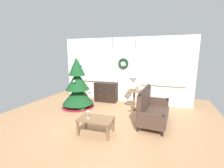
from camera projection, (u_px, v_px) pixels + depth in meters
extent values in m
plane|color=#AD7F56|center=(104.00, 121.00, 4.50)|extent=(6.76, 6.76, 0.00)
cube|color=white|center=(90.00, 69.00, 6.69)|extent=(2.15, 0.08, 2.55)
cube|color=white|center=(164.00, 72.00, 5.67)|extent=(2.15, 0.08, 2.55)
cube|color=white|center=(124.00, 44.00, 5.98)|extent=(0.94, 0.08, 0.50)
cube|color=silver|center=(124.00, 77.00, 6.19)|extent=(0.90, 0.05, 2.05)
cube|color=white|center=(123.00, 91.00, 6.28)|extent=(0.78, 0.02, 0.80)
cube|color=silver|center=(124.00, 67.00, 6.10)|extent=(0.78, 0.01, 1.10)
cube|color=silver|center=(89.00, 67.00, 6.62)|extent=(1.50, 0.01, 1.10)
cube|color=silver|center=(164.00, 70.00, 5.60)|extent=(1.50, 0.01, 1.10)
cube|color=silver|center=(90.00, 80.00, 6.72)|extent=(1.59, 0.06, 0.03)
cube|color=silver|center=(163.00, 85.00, 5.70)|extent=(1.59, 0.06, 0.03)
torus|color=#123B1B|center=(123.00, 63.00, 6.03)|extent=(0.41, 0.09, 0.41)
cube|color=red|center=(123.00, 67.00, 6.04)|extent=(0.10, 0.02, 0.10)
cylinder|color=#4C331E|center=(78.00, 104.00, 5.70)|extent=(0.10, 0.10, 0.21)
cone|color=maroon|center=(78.00, 105.00, 5.71)|extent=(1.18, 1.18, 0.10)
cone|color=#14421E|center=(78.00, 95.00, 5.63)|extent=(1.12, 1.12, 0.65)
cone|color=#14421E|center=(77.00, 81.00, 5.53)|extent=(0.85, 0.85, 0.65)
cone|color=#14421E|center=(77.00, 66.00, 5.43)|extent=(0.58, 0.58, 0.65)
cone|color=#E0BC4C|center=(76.00, 57.00, 5.36)|extent=(0.12, 0.12, 0.12)
sphere|color=red|center=(90.00, 93.00, 5.92)|extent=(0.06, 0.06, 0.06)
sphere|color=gold|center=(87.00, 86.00, 5.53)|extent=(0.05, 0.05, 0.05)
sphere|color=silver|center=(74.00, 81.00, 5.23)|extent=(0.08, 0.08, 0.08)
sphere|color=#264CB2|center=(81.00, 66.00, 5.36)|extent=(0.06, 0.06, 0.06)
sphere|color=red|center=(77.00, 72.00, 5.72)|extent=(0.06, 0.06, 0.06)
sphere|color=gold|center=(86.00, 79.00, 5.49)|extent=(0.06, 0.06, 0.06)
sphere|color=silver|center=(73.00, 79.00, 5.75)|extent=(0.06, 0.06, 0.06)
cube|color=black|center=(106.00, 92.00, 6.29)|extent=(0.92, 0.47, 0.78)
sphere|color=tan|center=(100.00, 88.00, 6.10)|extent=(0.03, 0.03, 0.03)
sphere|color=tan|center=(109.00, 89.00, 6.00)|extent=(0.03, 0.03, 0.03)
sphere|color=tan|center=(100.00, 96.00, 6.15)|extent=(0.03, 0.03, 0.03)
sphere|color=tan|center=(109.00, 96.00, 6.05)|extent=(0.03, 0.03, 0.03)
cylinder|color=black|center=(163.00, 134.00, 3.65)|extent=(0.05, 0.05, 0.14)
cylinder|color=black|center=(167.00, 112.00, 4.97)|extent=(0.05, 0.05, 0.14)
cylinder|color=black|center=(138.00, 129.00, 3.88)|extent=(0.05, 0.05, 0.14)
cylinder|color=black|center=(148.00, 110.00, 5.20)|extent=(0.05, 0.05, 0.14)
cube|color=#473328|center=(154.00, 115.00, 4.40)|extent=(0.80, 1.44, 0.14)
cube|color=#473328|center=(144.00, 101.00, 4.44)|extent=(0.20, 1.41, 0.62)
cube|color=black|center=(145.00, 89.00, 4.37)|extent=(0.16, 1.38, 0.06)
cube|color=#473328|center=(150.00, 121.00, 3.70)|extent=(0.67, 0.13, 0.38)
cylinder|color=black|center=(163.00, 117.00, 3.56)|extent=(0.09, 0.09, 0.09)
cube|color=#473328|center=(158.00, 103.00, 5.05)|extent=(0.67, 0.13, 0.38)
cylinder|color=black|center=(168.00, 99.00, 4.90)|extent=(0.09, 0.09, 0.09)
cylinder|color=brown|center=(134.00, 91.00, 5.24)|extent=(0.48, 0.48, 0.02)
cylinder|color=brown|center=(134.00, 101.00, 5.31)|extent=(0.07, 0.07, 0.67)
cube|color=brown|center=(138.00, 110.00, 5.32)|extent=(0.20, 0.05, 0.04)
cube|color=brown|center=(132.00, 108.00, 5.53)|extent=(0.14, 0.20, 0.04)
cube|color=brown|center=(131.00, 110.00, 5.27)|extent=(0.14, 0.20, 0.04)
sphere|color=silver|center=(133.00, 88.00, 5.28)|extent=(0.16, 0.16, 0.16)
cylinder|color=silver|center=(133.00, 84.00, 5.26)|extent=(0.02, 0.02, 0.06)
cone|color=silver|center=(133.00, 80.00, 5.23)|extent=(0.28, 0.28, 0.20)
cylinder|color=tan|center=(137.00, 89.00, 5.14)|extent=(0.09, 0.09, 0.16)
sphere|color=tan|center=(137.00, 86.00, 5.12)|extent=(0.10, 0.10, 0.10)
cylinder|color=#4C7042|center=(137.00, 83.00, 5.11)|extent=(0.07, 0.01, 0.17)
cylinder|color=#4C7042|center=(137.00, 84.00, 5.10)|extent=(0.01, 0.01, 0.18)
cylinder|color=#4C7042|center=(138.00, 84.00, 5.10)|extent=(0.07, 0.01, 0.17)
cube|color=brown|center=(96.00, 119.00, 3.73)|extent=(0.87, 0.56, 0.03)
cube|color=brown|center=(78.00, 128.00, 3.67)|extent=(0.05, 0.05, 0.36)
cube|color=brown|center=(108.00, 133.00, 3.46)|extent=(0.05, 0.05, 0.36)
cube|color=brown|center=(86.00, 121.00, 4.09)|extent=(0.05, 0.05, 0.36)
cube|color=brown|center=(113.00, 125.00, 3.87)|extent=(0.05, 0.05, 0.36)
cylinder|color=silver|center=(88.00, 118.00, 3.72)|extent=(0.06, 0.06, 0.01)
cylinder|color=silver|center=(88.00, 116.00, 3.71)|extent=(0.01, 0.01, 0.10)
cone|color=silver|center=(88.00, 113.00, 3.69)|extent=(0.08, 0.08, 0.09)
cube|color=#266633|center=(82.00, 107.00, 5.37)|extent=(0.20, 0.18, 0.20)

